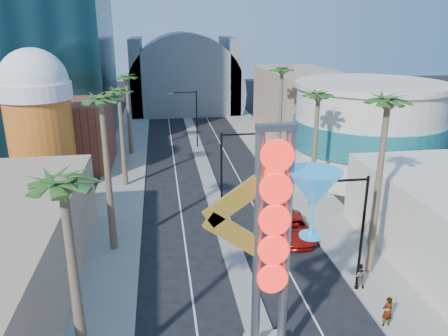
{
  "coord_description": "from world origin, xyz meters",
  "views": [
    {
      "loc": [
        -5.01,
        -15.08,
        16.75
      ],
      "look_at": [
        0.18,
        19.73,
        4.97
      ],
      "focal_mm": 35.0,
      "sensor_mm": 36.0,
      "label": 1
    }
  ],
  "objects_px": {
    "neon_sign": "(289,231)",
    "pedestrian_a": "(387,311)",
    "red_pickup": "(292,228)",
    "pedestrian_b": "(359,276)"
  },
  "relations": [
    {
      "from": "neon_sign",
      "to": "red_pickup",
      "type": "xyz_separation_m",
      "value": [
        4.45,
        13.0,
        -6.48
      ]
    },
    {
      "from": "pedestrian_a",
      "to": "red_pickup",
      "type": "bearing_deg",
      "value": -87.81
    },
    {
      "from": "pedestrian_b",
      "to": "neon_sign",
      "type": "bearing_deg",
      "value": 44.53
    },
    {
      "from": "neon_sign",
      "to": "pedestrian_b",
      "type": "xyz_separation_m",
      "value": [
        6.54,
        5.17,
        -6.29
      ]
    },
    {
      "from": "pedestrian_a",
      "to": "pedestrian_b",
      "type": "height_order",
      "value": "pedestrian_a"
    },
    {
      "from": "red_pickup",
      "to": "pedestrian_a",
      "type": "xyz_separation_m",
      "value": [
        2.03,
        -11.66,
        0.27
      ]
    },
    {
      "from": "neon_sign",
      "to": "pedestrian_a",
      "type": "height_order",
      "value": "neon_sign"
    },
    {
      "from": "neon_sign",
      "to": "pedestrian_b",
      "type": "distance_m",
      "value": 10.44
    },
    {
      "from": "red_pickup",
      "to": "pedestrian_a",
      "type": "relative_size",
      "value": 3.16
    },
    {
      "from": "neon_sign",
      "to": "pedestrian_b",
      "type": "relative_size",
      "value": 7.21
    }
  ]
}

